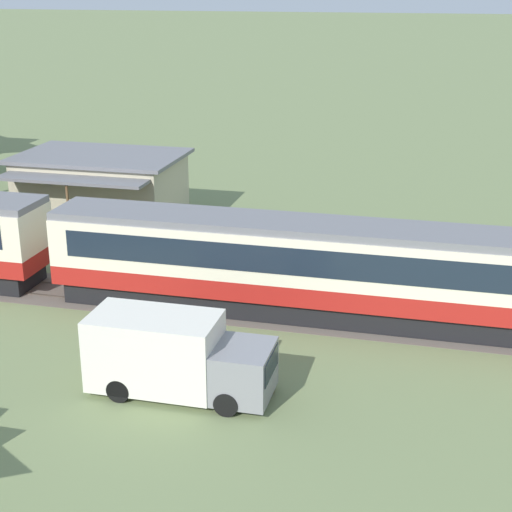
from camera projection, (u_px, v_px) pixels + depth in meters
The scene contains 4 objects.
passenger_train at pixel (315, 265), 31.27m from camera, with size 112.03×2.88×3.97m.
railway_track at pixel (194, 303), 33.17m from camera, with size 155.76×3.60×0.04m.
station_building at pixel (102, 187), 43.92m from camera, with size 9.07×7.28×3.81m.
delivery_truck_grey at pixel (174, 356), 25.65m from camera, with size 6.07×2.29×2.68m.
Camera 1 is at (-18.22, -29.82, 13.01)m, focal length 55.00 mm.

